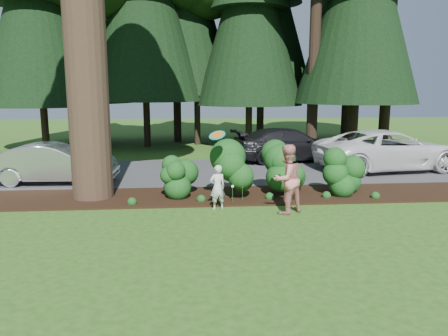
# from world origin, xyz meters

# --- Properties ---
(ground) EXTENTS (80.00, 80.00, 0.00)m
(ground) POSITION_xyz_m (0.00, 0.00, 0.00)
(ground) COLOR #284C15
(ground) RESTS_ON ground
(mulch_bed) EXTENTS (16.00, 2.50, 0.05)m
(mulch_bed) POSITION_xyz_m (0.00, 3.25, 0.03)
(mulch_bed) COLOR black
(mulch_bed) RESTS_ON ground
(driveway) EXTENTS (22.00, 6.00, 0.03)m
(driveway) POSITION_xyz_m (0.00, 7.50, 0.01)
(driveway) COLOR #38383A
(driveway) RESTS_ON ground
(shrub_row) EXTENTS (6.53, 1.60, 1.61)m
(shrub_row) POSITION_xyz_m (0.77, 3.14, 0.81)
(shrub_row) COLOR #144317
(shrub_row) RESTS_ON ground
(lily_cluster) EXTENTS (0.69, 0.09, 0.57)m
(lily_cluster) POSITION_xyz_m (-0.30, 2.40, 0.50)
(lily_cluster) COLOR #144317
(lily_cluster) RESTS_ON ground
(car_silver_wagon) EXTENTS (4.41, 1.63, 1.44)m
(car_silver_wagon) POSITION_xyz_m (-6.41, 5.68, 0.75)
(car_silver_wagon) COLOR #BBBBC0
(car_silver_wagon) RESTS_ON driveway
(car_white_suv) EXTENTS (6.40, 3.63, 1.69)m
(car_white_suv) POSITION_xyz_m (6.73, 7.14, 0.87)
(car_white_suv) COLOR silver
(car_white_suv) RESTS_ON driveway
(car_dark_suv) EXTENTS (5.58, 2.93, 1.54)m
(car_dark_suv) POSITION_xyz_m (3.14, 9.80, 0.80)
(car_dark_suv) COLOR black
(car_dark_suv) RESTS_ON driveway
(child) EXTENTS (0.55, 0.45, 1.29)m
(child) POSITION_xyz_m (-0.79, 1.80, 0.64)
(child) COLOR silver
(child) RESTS_ON ground
(adult) EXTENTS (1.17, 1.10, 1.92)m
(adult) POSITION_xyz_m (1.07, 1.27, 0.96)
(adult) COLOR red
(adult) RESTS_ON ground
(frisbee) EXTENTS (0.51, 0.45, 0.32)m
(frisbee) POSITION_xyz_m (-0.78, 2.00, 2.11)
(frisbee) COLOR teal
(frisbee) RESTS_ON ground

